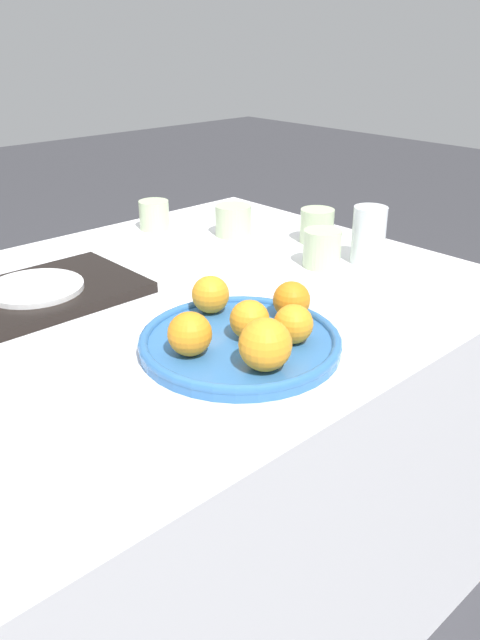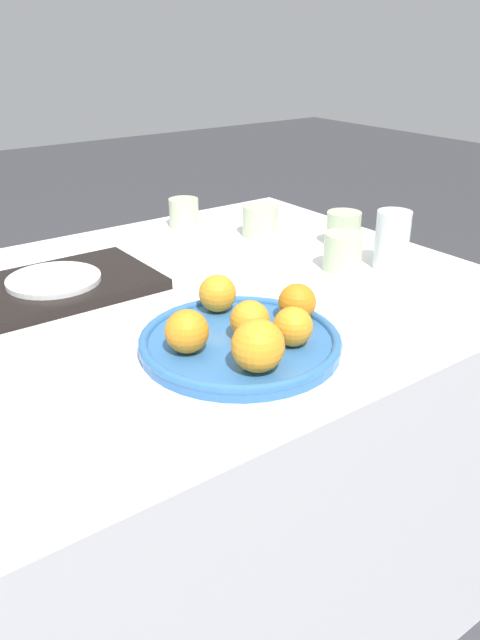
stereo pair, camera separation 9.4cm
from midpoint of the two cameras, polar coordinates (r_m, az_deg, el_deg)
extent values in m
plane|color=#38383D|center=(1.57, -5.83, -24.53)|extent=(12.00, 12.00, 0.00)
cube|color=white|center=(1.31, -6.57, -13.94)|extent=(1.38, 0.93, 0.75)
cylinder|color=#336BAD|center=(0.96, 2.81, -2.29)|extent=(0.31, 0.31, 0.02)
torus|color=#336BAD|center=(0.96, 2.82, -1.82)|extent=(0.31, 0.31, 0.02)
sphere|color=orange|center=(0.95, 3.76, -0.08)|extent=(0.06, 0.06, 0.06)
sphere|color=orange|center=(0.86, 4.80, -2.44)|extent=(0.08, 0.08, 0.08)
sphere|color=orange|center=(1.02, 7.90, 1.55)|extent=(0.06, 0.06, 0.06)
sphere|color=orange|center=(1.04, 0.52, 2.40)|extent=(0.06, 0.06, 0.06)
sphere|color=orange|center=(0.91, -1.93, -1.12)|extent=(0.07, 0.07, 0.07)
sphere|color=orange|center=(0.94, 7.75, -0.66)|extent=(0.06, 0.06, 0.06)
cylinder|color=silver|center=(1.32, 15.75, 7.02)|extent=(0.07, 0.07, 0.12)
cube|color=black|center=(1.21, -14.46, 2.90)|extent=(0.37, 0.24, 0.02)
cylinder|color=white|center=(1.20, -14.54, 3.56)|extent=(0.17, 0.17, 0.01)
cylinder|color=#B7CC9E|center=(1.49, 3.70, 9.02)|extent=(0.09, 0.09, 0.07)
cylinder|color=#B7CC9E|center=(1.29, 11.46, 6.11)|extent=(0.08, 0.08, 0.08)
cylinder|color=#B7CC9E|center=(1.45, 11.30, 8.15)|extent=(0.08, 0.08, 0.08)
cylinder|color=#B7CC9E|center=(1.56, -3.42, 9.73)|extent=(0.07, 0.07, 0.07)
camera|label=1|loc=(0.05, -87.14, 1.36)|focal=35.00mm
camera|label=2|loc=(0.05, 92.86, -1.36)|focal=35.00mm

